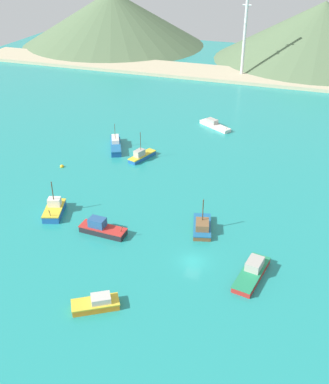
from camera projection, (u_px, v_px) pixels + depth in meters
ground at (231, 182)px, 101.30m from camera, size 260.00×280.00×0.50m
fishing_boat_0 at (97, 303)px, 66.85m from camera, size 7.28×5.93×2.07m
fishing_boat_1 at (252, 272)px, 72.83m from camera, size 4.71×10.19×2.57m
fishing_boat_2 at (54, 209)px, 88.88m from camera, size 5.25×7.69×6.82m
fishing_boat_3 at (202, 226)px, 84.08m from camera, size 5.08×8.32×6.53m
fishing_boat_4 at (102, 228)px, 83.25m from camera, size 8.76×3.17×2.88m
fishing_boat_5 at (116, 145)px, 115.68m from camera, size 6.93×10.79×6.37m
fishing_boat_6 at (214, 125)px, 127.95m from camera, size 9.95×7.55×2.12m
fishing_boat_7 at (141, 156)px, 110.22m from camera, size 4.66×8.22×6.96m
buoy_0 at (62, 167)px, 106.79m from camera, size 0.91×0.91×0.91m
beach_strip at (278, 79)px, 167.67m from camera, size 247.00×19.31×1.20m
hill_west at (113, 18)px, 214.93m from camera, size 85.63×85.63×23.93m
hill_central at (321, 32)px, 187.06m from camera, size 85.83×85.83×23.40m
radio_tower at (245, 33)px, 164.39m from camera, size 3.06×2.45×30.57m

